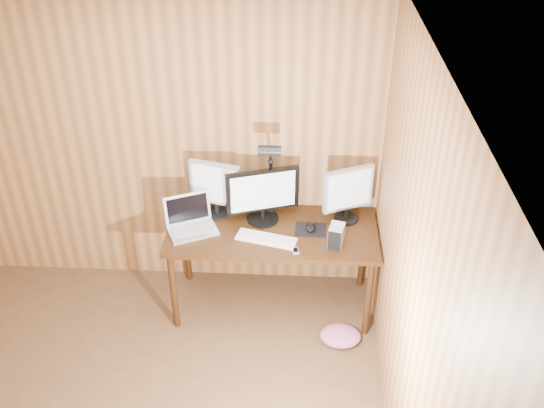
# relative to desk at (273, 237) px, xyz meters

# --- Properties ---
(room_shell) EXTENTS (4.00, 4.00, 4.00)m
(room_shell) POSITION_rel_desk_xyz_m (-0.93, -1.70, 0.62)
(room_shell) COLOR #53371F
(room_shell) RESTS_ON ground
(desk) EXTENTS (1.60, 0.70, 0.75)m
(desk) POSITION_rel_desk_xyz_m (0.00, 0.00, 0.00)
(desk) COLOR black
(desk) RESTS_ON floor
(monitor_center) EXTENTS (0.55, 0.25, 0.44)m
(monitor_center) POSITION_rel_desk_xyz_m (-0.08, 0.06, 0.35)
(monitor_center) COLOR black
(monitor_center) RESTS_ON desk
(monitor_left) EXTENTS (0.41, 0.19, 0.46)m
(monitor_left) POSITION_rel_desk_xyz_m (-0.45, 0.12, 0.37)
(monitor_left) COLOR black
(monitor_left) RESTS_ON desk
(monitor_right) EXTENTS (0.38, 0.20, 0.45)m
(monitor_right) POSITION_rel_desk_xyz_m (0.57, 0.10, 0.37)
(monitor_right) COLOR black
(monitor_right) RESTS_ON desk
(laptop) EXTENTS (0.44, 0.40, 0.26)m
(laptop) POSITION_rel_desk_xyz_m (-0.62, -0.08, 0.18)
(laptop) COLOR silver
(laptop) RESTS_ON desk
(keyboard) EXTENTS (0.47, 0.25, 0.02)m
(keyboard) POSITION_rel_desk_xyz_m (-0.04, -0.20, 0.13)
(keyboard) COLOR white
(keyboard) RESTS_ON desk
(mousepad) EXTENTS (0.24, 0.20, 0.00)m
(mousepad) POSITION_rel_desk_xyz_m (0.29, -0.05, 0.12)
(mousepad) COLOR black
(mousepad) RESTS_ON desk
(mouse) EXTENTS (0.09, 0.12, 0.04)m
(mouse) POSITION_rel_desk_xyz_m (0.29, -0.05, 0.15)
(mouse) COLOR black
(mouse) RESTS_ON mousepad
(hard_drive) EXTENTS (0.13, 0.17, 0.16)m
(hard_drive) POSITION_rel_desk_xyz_m (0.48, -0.23, 0.20)
(hard_drive) COLOR silver
(hard_drive) RESTS_ON desk
(phone) EXTENTS (0.06, 0.10, 0.01)m
(phone) POSITION_rel_desk_xyz_m (0.18, -0.32, 0.13)
(phone) COLOR silver
(phone) RESTS_ON desk
(speaker) EXTENTS (0.05, 0.05, 0.11)m
(speaker) POSITION_rel_desk_xyz_m (0.54, 0.20, 0.18)
(speaker) COLOR black
(speaker) RESTS_ON desk
(desk_lamp) EXTENTS (0.16, 0.24, 0.72)m
(desk_lamp) POSITION_rel_desk_xyz_m (-0.03, 0.09, 0.57)
(desk_lamp) COLOR black
(desk_lamp) RESTS_ON desk
(fabric_pile) EXTENTS (0.38, 0.34, 0.10)m
(fabric_pile) POSITION_rel_desk_xyz_m (0.54, -0.46, -0.58)
(fabric_pile) COLOR #C25D7F
(fabric_pile) RESTS_ON floor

